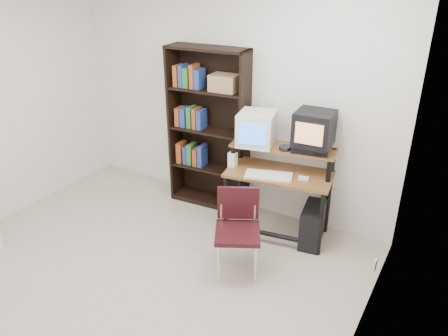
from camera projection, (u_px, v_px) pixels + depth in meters
The scene contains 16 objects.
floor at pixel (115, 291), 3.94m from camera, with size 4.00×4.00×0.01m, color beige.
back_wall at pixel (227, 98), 4.95m from camera, with size 4.00×0.01×2.60m, color white.
right_wall at pixel (354, 232), 2.47m from camera, with size 0.01×4.00×2.60m, color white.
computer_desk at pixel (279, 177), 4.52m from camera, with size 1.15×0.71×0.98m.
crt_monitor at pixel (257, 129), 4.49m from camera, with size 0.43×0.44×0.34m.
vcr at pixel (310, 148), 4.36m from camera, with size 0.36×0.26×0.08m, color black.
crt_tv at pixel (314, 128), 4.26m from camera, with size 0.39×0.39×0.34m.
cd_spindle at pixel (285, 149), 4.38m from camera, with size 0.12×0.12×0.05m, color #26262B.
keyboard at pixel (268, 176), 4.40m from camera, with size 0.47×0.21×0.04m, color silver.
mousepad at pixel (305, 181), 4.33m from camera, with size 0.22×0.18×0.01m, color black.
mouse at pixel (304, 179), 4.34m from camera, with size 0.10×0.06×0.03m, color white.
desk_speaker at pixel (233, 160), 4.59m from camera, with size 0.08×0.07×0.17m, color silver.
pc_tower at pixel (312, 225), 4.55m from camera, with size 0.20×0.45×0.42m, color black.
school_chair at pixel (238, 223), 4.03m from camera, with size 0.55×0.55×0.82m.
bookshelf at pixel (210, 127), 5.05m from camera, with size 0.96×0.39×1.88m.
wall_outlet at pixel (375, 265), 3.79m from camera, with size 0.02×0.08×0.12m, color beige.
Camera 1 is at (2.43, -2.17, 2.67)m, focal length 35.00 mm.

